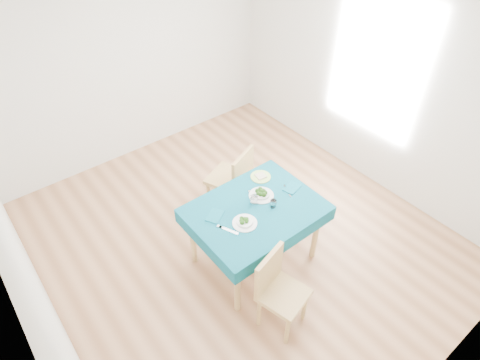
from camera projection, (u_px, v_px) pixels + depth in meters
room_shell at (240, 140)px, 3.73m from camera, size 4.02×4.52×2.73m
table at (255, 234)px, 4.13m from camera, size 1.25×0.95×0.76m
chair_near at (284, 292)px, 3.50m from camera, size 0.47×0.50×0.96m
chair_far at (228, 170)px, 4.65m from camera, size 0.58×0.60×1.09m
bowl_near at (245, 221)px, 3.70m from camera, size 0.23×0.23×0.07m
bowl_far at (261, 193)px, 3.99m from camera, size 0.25×0.25×0.08m
fork_near at (229, 230)px, 3.66m from camera, size 0.11×0.19×0.00m
knife_near at (248, 224)px, 3.72m from camera, size 0.02×0.19×0.00m
fork_far at (253, 197)px, 4.00m from camera, size 0.06×0.17×0.00m
knife_far at (287, 191)px, 4.07m from camera, size 0.09×0.18×0.00m
napkin_near at (215, 216)px, 3.80m from camera, size 0.22×0.20×0.01m
napkin_far at (292, 188)px, 4.09m from camera, size 0.20×0.17×0.01m
tumbler_center at (254, 200)px, 3.90m from camera, size 0.07×0.07×0.09m
tumbler_side at (273, 204)px, 3.87m from camera, size 0.06×0.06×0.08m
side_plate at (261, 177)px, 4.23m from camera, size 0.21×0.21×0.01m
bread_slice at (261, 176)px, 4.22m from camera, size 0.11×0.11×0.01m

